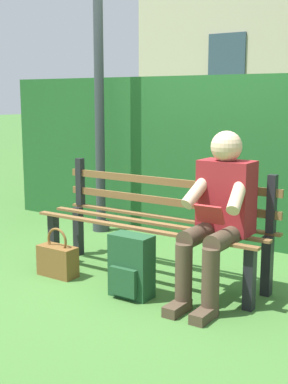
% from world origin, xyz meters
% --- Properties ---
extents(ground, '(60.00, 60.00, 0.00)m').
position_xyz_m(ground, '(0.00, 0.00, 0.00)').
color(ground, '#3D6B2D').
extents(park_bench, '(1.95, 0.48, 0.88)m').
position_xyz_m(park_bench, '(0.00, -0.07, 0.44)').
color(park_bench, black).
rests_on(park_bench, ground).
extents(person_seated, '(0.44, 0.73, 1.19)m').
position_xyz_m(person_seated, '(-0.62, 0.10, 0.63)').
color(person_seated, maroon).
rests_on(person_seated, ground).
extents(hedge_backdrop, '(5.60, 0.86, 1.73)m').
position_xyz_m(hedge_backdrop, '(-0.11, -1.62, 0.85)').
color(hedge_backdrop, '#1E5123').
rests_on(hedge_backdrop, ground).
extents(backpack, '(0.31, 0.24, 0.46)m').
position_xyz_m(backpack, '(-0.10, 0.41, 0.22)').
color(backpack, '#1E4728').
rests_on(backpack, ground).
extents(handbag, '(0.33, 0.15, 0.40)m').
position_xyz_m(handbag, '(0.65, 0.38, 0.13)').
color(handbag, brown).
rests_on(handbag, ground).
extents(lamp_post, '(0.32, 0.32, 3.48)m').
position_xyz_m(lamp_post, '(1.27, -0.96, 2.36)').
color(lamp_post, '#2D3338').
rests_on(lamp_post, ground).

